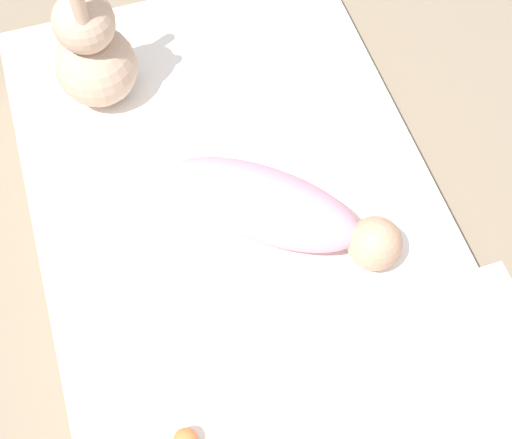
% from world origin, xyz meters
% --- Properties ---
extents(ground_plane, '(12.00, 12.00, 0.00)m').
position_xyz_m(ground_plane, '(0.00, 0.00, 0.00)').
color(ground_plane, '#7A6B56').
extents(bed_mattress, '(1.59, 0.92, 0.19)m').
position_xyz_m(bed_mattress, '(0.00, 0.00, 0.10)').
color(bed_mattress, white).
rests_on(bed_mattress, ground_plane).
extents(swaddled_baby, '(0.43, 0.49, 0.14)m').
position_xyz_m(swaddled_baby, '(0.02, -0.07, 0.26)').
color(swaddled_baby, pink).
rests_on(swaddled_baby, bed_mattress).
extents(pillow, '(0.36, 0.29, 0.10)m').
position_xyz_m(pillow, '(-0.43, -0.32, 0.24)').
color(pillow, white).
rests_on(pillow, bed_mattress).
extents(bunny_plush, '(0.20, 0.20, 0.41)m').
position_xyz_m(bunny_plush, '(0.52, 0.23, 0.34)').
color(bunny_plush, tan).
rests_on(bunny_plush, bed_mattress).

